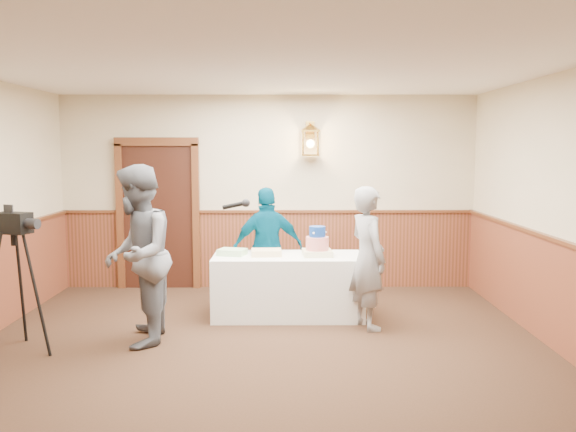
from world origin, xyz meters
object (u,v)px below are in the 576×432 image
at_px(interviewer, 137,255).
at_px(baker, 368,258).
at_px(sheet_cake_green, 232,252).
at_px(assistant_p, 268,248).
at_px(sheet_cake_yellow, 266,253).
at_px(display_table, 288,286).
at_px(tiered_cake, 317,244).
at_px(tv_camera_rig, 16,290).

distance_m(interviewer, baker, 2.53).
height_order(sheet_cake_green, assistant_p, assistant_p).
bearing_deg(sheet_cake_yellow, sheet_cake_green, 174.63).
height_order(sheet_cake_yellow, sheet_cake_green, same).
distance_m(display_table, assistant_p, 0.60).
bearing_deg(tiered_cake, tv_camera_rig, -156.99).
distance_m(display_table, interviewer, 1.96).
xyz_separation_m(sheet_cake_green, tv_camera_rig, (-2.03, -1.35, -0.15)).
distance_m(sheet_cake_yellow, assistant_p, 0.39).
height_order(assistant_p, tv_camera_rig, assistant_p).
height_order(tiered_cake, sheet_cake_yellow, tiered_cake).
relative_size(tiered_cake, baker, 0.23).
bearing_deg(baker, display_table, 40.35).
bearing_deg(display_table, sheet_cake_green, 178.25).
height_order(interviewer, assistant_p, interviewer).
relative_size(interviewer, assistant_p, 1.21).
xyz_separation_m(tiered_cake, sheet_cake_yellow, (-0.61, 0.01, -0.10)).
xyz_separation_m(baker, tv_camera_rig, (-3.60, -0.83, -0.17)).
xyz_separation_m(sheet_cake_yellow, interviewer, (-1.30, -1.03, 0.15)).
xyz_separation_m(display_table, baker, (0.90, -0.49, 0.43)).
xyz_separation_m(sheet_cake_yellow, assistant_p, (0.01, 0.39, -0.01)).
bearing_deg(baker, interviewer, 81.84).
bearing_deg(display_table, tv_camera_rig, -153.90).
bearing_deg(sheet_cake_green, tiered_cake, -2.62).
relative_size(sheet_cake_green, assistant_p, 0.20).
distance_m(tiered_cake, interviewer, 2.17).
bearing_deg(sheet_cake_green, interviewer, -129.68).
distance_m(sheet_cake_green, assistant_p, 0.55).
bearing_deg(assistant_p, display_table, 109.40).
relative_size(tiered_cake, tv_camera_rig, 0.26).
height_order(sheet_cake_yellow, baker, baker).
xyz_separation_m(display_table, tiered_cake, (0.35, -0.03, 0.51)).
xyz_separation_m(display_table, interviewer, (-1.56, -1.05, 0.56)).
bearing_deg(tiered_cake, sheet_cake_green, 177.38).
height_order(tiered_cake, sheet_cake_green, tiered_cake).
xyz_separation_m(assistant_p, tv_camera_rig, (-2.45, -1.70, -0.14)).
bearing_deg(tiered_cake, display_table, 175.71).
bearing_deg(tv_camera_rig, interviewer, 30.85).
distance_m(tiered_cake, sheet_cake_green, 1.03).
relative_size(baker, assistant_p, 1.04).
relative_size(display_table, baker, 1.11).
bearing_deg(interviewer, display_table, 118.54).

